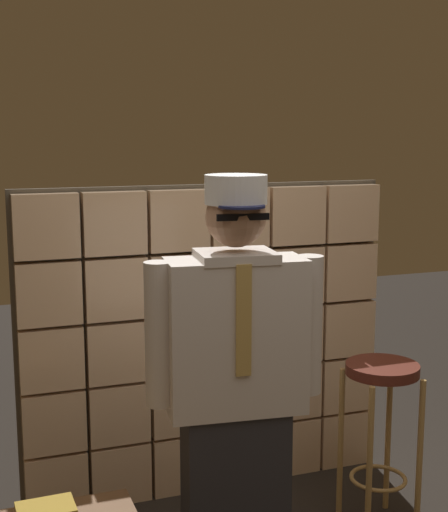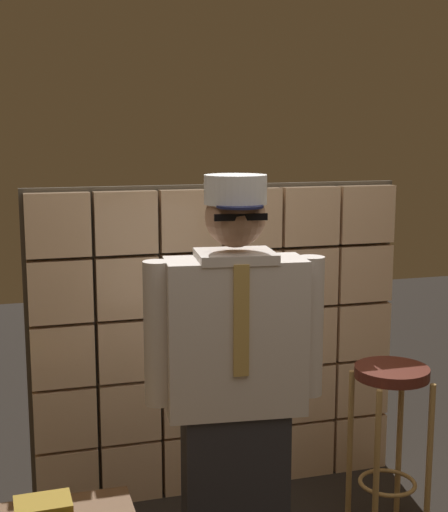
{
  "view_description": "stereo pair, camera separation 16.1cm",
  "coord_description": "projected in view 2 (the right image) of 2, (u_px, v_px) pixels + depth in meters",
  "views": [
    {
      "loc": [
        -1.17,
        -2.11,
        1.87
      ],
      "look_at": [
        -0.26,
        0.4,
        1.41
      ],
      "focal_mm": 51.45,
      "sensor_mm": 36.0,
      "label": 1
    },
    {
      "loc": [
        -1.02,
        -2.16,
        1.87
      ],
      "look_at": [
        -0.26,
        0.4,
        1.41
      ],
      "focal_mm": 51.45,
      "sensor_mm": 36.0,
      "label": 2
    }
  ],
  "objects": [
    {
      "name": "glass_block_wall",
      "position": [
        221.0,
        342.0,
        3.79
      ],
      "size": [
        1.95,
        0.1,
        1.62
      ],
      "color": "#E0B78C",
      "rests_on": "ground"
    },
    {
      "name": "bar_stool",
      "position": [
        390.0,
        410.0,
        3.37
      ],
      "size": [
        0.34,
        0.34,
        0.81
      ],
      "color": "#592319",
      "rests_on": "ground"
    },
    {
      "name": "standing_person",
      "position": [
        235.0,
        393.0,
        2.77
      ],
      "size": [
        0.69,
        0.32,
        1.71
      ],
      "rotation": [
        0.0,
        0.0,
        -0.11
      ],
      "color": "#28282D",
      "rests_on": "ground"
    }
  ]
}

